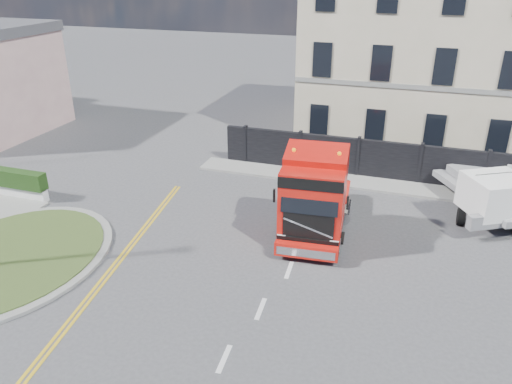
% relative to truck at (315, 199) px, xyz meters
% --- Properties ---
extents(ground, '(120.00, 120.00, 0.00)m').
position_rel_truck_xyz_m(ground, '(-3.22, -2.29, -1.65)').
color(ground, '#424244').
rests_on(ground, ground).
extents(traffic_island, '(6.80, 6.80, 0.17)m').
position_rel_truck_xyz_m(traffic_island, '(-10.22, -5.29, -1.57)').
color(traffic_island, gray).
rests_on(traffic_island, ground).
extents(hoarding_fence, '(18.80, 0.25, 2.00)m').
position_rel_truck_xyz_m(hoarding_fence, '(3.33, 6.71, -0.65)').
color(hoarding_fence, black).
rests_on(hoarding_fence, ground).
extents(georgian_building, '(12.30, 10.30, 12.80)m').
position_rel_truck_xyz_m(georgian_building, '(2.78, 14.21, 4.12)').
color(georgian_building, beige).
rests_on(georgian_building, ground).
extents(pavement_far, '(20.00, 1.60, 0.12)m').
position_rel_truck_xyz_m(pavement_far, '(2.78, 5.81, -1.59)').
color(pavement_far, gray).
rests_on(pavement_far, ground).
extents(truck, '(2.81, 6.32, 3.68)m').
position_rel_truck_xyz_m(truck, '(0.00, 0.00, 0.00)').
color(truck, black).
rests_on(truck, ground).
extents(flatbed_pickup, '(4.59, 6.03, 2.27)m').
position_rel_truck_xyz_m(flatbed_pickup, '(6.70, 3.53, -0.43)').
color(flatbed_pickup, gray).
rests_on(flatbed_pickup, ground).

